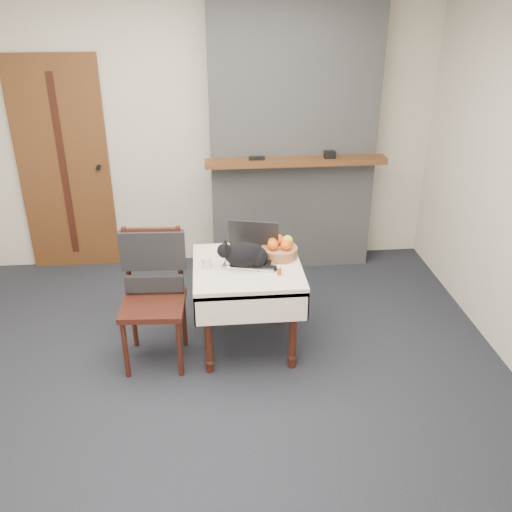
% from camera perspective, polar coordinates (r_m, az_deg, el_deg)
% --- Properties ---
extents(ground, '(4.50, 4.50, 0.00)m').
position_cam_1_polar(ground, '(4.14, -5.53, -12.49)').
color(ground, black).
rests_on(ground, ground).
extents(room_shell, '(4.52, 4.01, 2.61)m').
position_cam_1_polar(room_shell, '(3.79, -6.75, 13.59)').
color(room_shell, beige).
rests_on(room_shell, ground).
extents(door, '(0.82, 0.10, 2.00)m').
position_cam_1_polar(door, '(5.59, -18.65, 8.45)').
color(door, brown).
rests_on(door, ground).
extents(chimney, '(1.62, 0.48, 2.60)m').
position_cam_1_polar(chimney, '(5.30, 3.68, 12.19)').
color(chimney, gray).
rests_on(chimney, ground).
extents(side_table, '(0.78, 0.78, 0.70)m').
position_cam_1_polar(side_table, '(4.18, -0.88, -2.29)').
color(side_table, '#33130D').
rests_on(side_table, ground).
extents(laptop, '(0.44, 0.40, 0.28)m').
position_cam_1_polar(laptop, '(4.18, -0.42, 0.52)').
color(laptop, '#B7B7BC').
rests_on(laptop, side_table).
extents(cat, '(0.44, 0.19, 0.21)m').
position_cam_1_polar(cat, '(4.06, -1.00, 0.05)').
color(cat, black).
rests_on(cat, side_table).
extents(cream_jar, '(0.07, 0.07, 0.08)m').
position_cam_1_polar(cream_jar, '(4.08, -4.97, -0.69)').
color(cream_jar, silver).
rests_on(cream_jar, side_table).
extents(pill_bottle, '(0.03, 0.03, 0.07)m').
position_cam_1_polar(pill_bottle, '(3.98, 2.34, -1.41)').
color(pill_bottle, '#963E12').
rests_on(pill_bottle, side_table).
extents(fruit_basket, '(0.27, 0.27, 0.15)m').
position_cam_1_polar(fruit_basket, '(4.23, 2.36, 0.73)').
color(fruit_basket, '#A77043').
rests_on(fruit_basket, side_table).
extents(desk_clutter, '(0.13, 0.07, 0.01)m').
position_cam_1_polar(desk_clutter, '(4.14, 1.30, -0.72)').
color(desk_clutter, black).
rests_on(desk_clutter, side_table).
extents(chair, '(0.48, 0.47, 1.00)m').
position_cam_1_polar(chair, '(4.14, -10.25, -2.19)').
color(chair, '#33130D').
rests_on(chair, ground).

